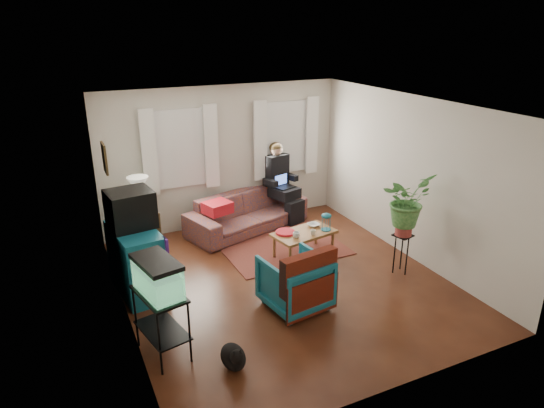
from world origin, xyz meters
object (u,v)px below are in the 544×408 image
dresser (137,261)px  coffee_table (304,244)px  armchair (295,279)px  plant_stand (401,254)px  side_table (143,231)px  aquarium_stand (162,324)px  sofa (247,206)px

dresser → coffee_table: dresser is taller
armchair → coffee_table: armchair is taller
coffee_table → armchair: bearing=-133.3°
armchair → plant_stand: (1.90, 0.15, -0.09)m
plant_stand → dresser: bearing=163.0°
armchair → side_table: bearing=-68.8°
dresser → aquarium_stand: (-0.01, -1.54, -0.08)m
side_table → aquarium_stand: aquarium_stand is taller
sofa → dresser: dresser is taller
armchair → coffee_table: 1.54m
plant_stand → armchair: bearing=-175.6°
dresser → plant_stand: (3.74, -1.14, -0.17)m
aquarium_stand → plant_stand: (3.75, 0.40, -0.09)m
armchair → plant_stand: size_ratio=1.28×
side_table → armchair: armchair is taller
coffee_table → plant_stand: bearing=-57.0°
side_table → coffee_table: 2.71m
side_table → plant_stand: (3.40, -2.50, -0.02)m
side_table → dresser: size_ratio=0.63×
side_table → sofa: bearing=1.6°
sofa → armchair: sofa is taller
dresser → armchair: dresser is taller
armchair → aquarium_stand: bearing=-0.5°
sofa → armchair: bearing=-115.5°
dresser → coffee_table: 2.69m
plant_stand → sofa: bearing=120.2°
armchair → coffee_table: size_ratio=0.80×
side_table → dresser: (-0.34, -1.36, 0.15)m
side_table → coffee_table: size_ratio=0.67×
aquarium_stand → armchair: 1.86m
sofa → armchair: (-0.42, -2.70, -0.04)m
sofa → aquarium_stand: size_ratio=2.83×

